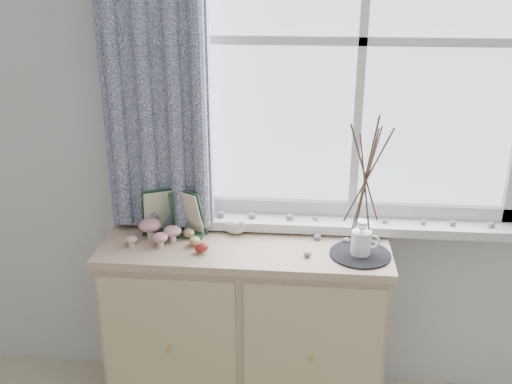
% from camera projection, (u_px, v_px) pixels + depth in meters
% --- Properties ---
extents(room_shell, '(4.04, 4.04, 2.62)m').
position_uv_depth(room_shell, '(217.00, 250.00, 0.57)').
color(room_shell, silver).
rests_on(room_shell, ground).
extents(sideboard, '(1.20, 0.45, 0.85)m').
position_uv_depth(sideboard, '(246.00, 329.00, 2.53)').
color(sideboard, tan).
rests_on(sideboard, ground).
extents(botanical_book, '(0.31, 0.14, 0.21)m').
position_uv_depth(botanical_book, '(172.00, 214.00, 2.40)').
color(botanical_book, '#1C3C26').
rests_on(botanical_book, sideboard).
extents(toadstool_cluster, '(0.22, 0.15, 0.09)m').
position_uv_depth(toadstool_cluster, '(156.00, 230.00, 2.37)').
color(toadstool_cluster, beige).
rests_on(toadstool_cluster, sideboard).
extents(wooden_eggs, '(0.13, 0.17, 0.06)m').
position_uv_depth(wooden_eggs, '(195.00, 240.00, 2.35)').
color(wooden_eggs, tan).
rests_on(wooden_eggs, sideboard).
extents(songbird_figurine, '(0.14, 0.10, 0.07)m').
position_uv_depth(songbird_figurine, '(234.00, 226.00, 2.45)').
color(songbird_figurine, silver).
rests_on(songbird_figurine, sideboard).
extents(crocheted_doily, '(0.25, 0.25, 0.01)m').
position_uv_depth(crocheted_doily, '(360.00, 254.00, 2.28)').
color(crocheted_doily, black).
rests_on(crocheted_doily, sideboard).
extents(twig_pitcher, '(0.24, 0.24, 0.60)m').
position_uv_depth(twig_pitcher, '(366.00, 174.00, 2.15)').
color(twig_pitcher, white).
rests_on(twig_pitcher, crocheted_doily).
extents(sideboard_pebbles, '(0.33, 0.23, 0.02)m').
position_uv_depth(sideboard_pebbles, '(324.00, 243.00, 2.35)').
color(sideboard_pebbles, gray).
rests_on(sideboard_pebbles, sideboard).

